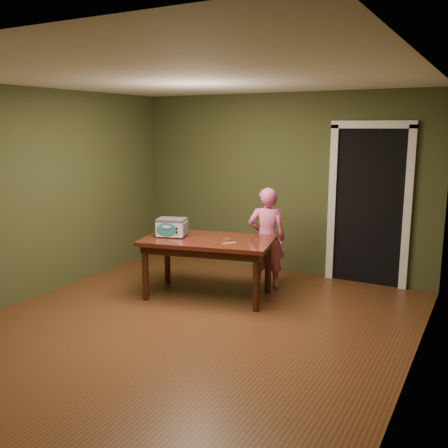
% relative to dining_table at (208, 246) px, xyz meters
% --- Properties ---
extents(floor, '(5.00, 5.00, 0.00)m').
position_rel_dining_table_xyz_m(floor, '(0.32, -0.96, -0.65)').
color(floor, brown).
rests_on(floor, ground).
extents(room_shell, '(4.52, 5.02, 2.61)m').
position_rel_dining_table_xyz_m(room_shell, '(0.32, -0.96, 1.06)').
color(room_shell, '#3C4524').
rests_on(room_shell, ground).
extents(doorway, '(1.10, 0.66, 2.25)m').
position_rel_dining_table_xyz_m(doorway, '(1.62, 1.82, 0.41)').
color(doorway, black).
rests_on(doorway, ground).
extents(dining_table, '(1.76, 1.23, 0.75)m').
position_rel_dining_table_xyz_m(dining_table, '(0.00, 0.00, 0.00)').
color(dining_table, '#3C150D').
rests_on(dining_table, floor).
extents(toy_oven, '(0.43, 0.35, 0.23)m').
position_rel_dining_table_xyz_m(toy_oven, '(-0.46, -0.11, 0.23)').
color(toy_oven, '#4C4F54').
rests_on(toy_oven, dining_table).
extents(baking_pan, '(0.10, 0.10, 0.02)m').
position_rel_dining_table_xyz_m(baking_pan, '(0.26, 0.03, 0.11)').
color(baking_pan, silver).
rests_on(baking_pan, dining_table).
extents(spatula, '(0.13, 0.16, 0.01)m').
position_rel_dining_table_xyz_m(spatula, '(0.36, -0.09, 0.10)').
color(spatula, '#EBC166').
rests_on(spatula, dining_table).
extents(child, '(0.58, 0.49, 1.35)m').
position_rel_dining_table_xyz_m(child, '(0.50, 0.68, 0.03)').
color(child, '#E35D91').
rests_on(child, floor).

